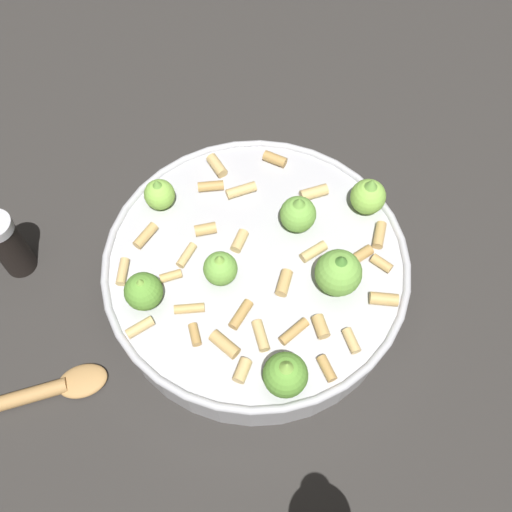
% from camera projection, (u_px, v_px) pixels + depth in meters
% --- Properties ---
extents(ground_plane, '(2.40, 2.40, 0.00)m').
position_uv_depth(ground_plane, '(256.00, 286.00, 0.68)').
color(ground_plane, '#2D2B28').
extents(cooking_pan, '(0.33, 0.33, 0.12)m').
position_uv_depth(cooking_pan, '(257.00, 271.00, 0.65)').
color(cooking_pan, '#B7B7BC').
rests_on(cooking_pan, ground).
extents(pepper_shaker, '(0.04, 0.04, 0.09)m').
position_uv_depth(pepper_shaker, '(8.00, 245.00, 0.65)').
color(pepper_shaker, black).
rests_on(pepper_shaker, ground).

